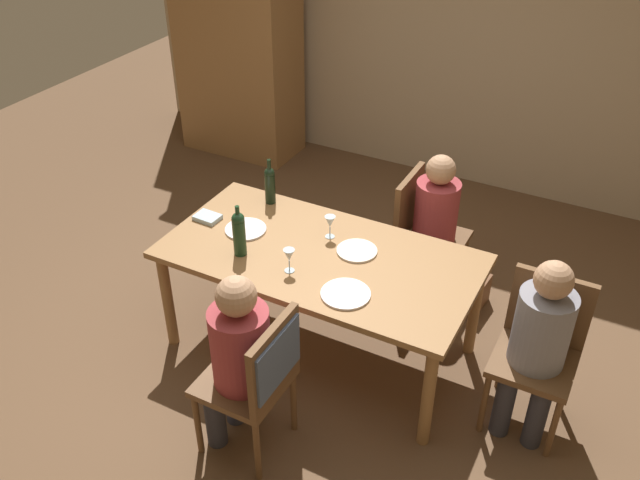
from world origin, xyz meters
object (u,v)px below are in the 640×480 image
Objects in this scene: chair_far_right at (422,228)px; person_woman_host at (539,339)px; dining_table at (320,264)px; chair_near at (262,371)px; wine_bottle_dark_red at (239,232)px; person_man_guest at (439,219)px; wine_glass_near_left at (330,222)px; dinner_plate_host at (246,229)px; person_man_bearded at (237,352)px; wine_glass_centre at (289,256)px; chair_right_end at (540,342)px; dinner_plate_guest_right at (357,251)px; armoire_cabinet at (238,40)px; handbag at (475,294)px; wine_bottle_tall_green at (270,184)px; dinner_plate_guest_left at (346,294)px.

chair_far_right is 0.82× the size of person_woman_host.
chair_near is at bearing -81.88° from dining_table.
wine_bottle_dark_red is at bearing 40.17° from chair_near.
person_man_guest reaches higher than wine_bottle_dark_red.
dinner_plate_host is (-0.50, -0.18, -0.10)m from wine_glass_near_left.
dinner_plate_host is at bearing -45.48° from chair_far_right.
person_man_bearded is (-0.15, 0.00, 0.07)m from chair_near.
wine_bottle_dark_red is 2.23× the size of wine_glass_centre.
chair_right_end reaches higher than wine_glass_near_left.
wine_glass_near_left is 0.55m from dinner_plate_host.
person_man_guest is at bearing 70.36° from dinner_plate_guest_right.
armoire_cabinet reaches higher than person_man_bearded.
person_man_bearded is at bearing 31.87° from person_woman_host.
wine_bottle_tall_green is at bearing -159.97° from handbag.
handbag is at bearing 42.25° from wine_bottle_dark_red.
wine_glass_centre is at bearing 8.39° from person_woman_host.
chair_far_right is at bearing 44.52° from dinner_plate_host.
wine_bottle_tall_green is 0.39m from dinner_plate_host.
chair_near is at bearing -72.48° from wine_glass_centre.
wine_glass_centre is 0.53× the size of handbag.
chair_far_right is 0.83× the size of person_man_guest.
dining_table is at bearing 3.75° from chair_right_end.
chair_right_end is at bearing -8.61° from wine_bottle_tall_green.
dinner_plate_guest_left is at bearing -36.64° from wine_bottle_tall_green.
armoire_cabinet is 4.09m from person_woman_host.
chair_far_right is at bearing -7.09° from chair_near.
chair_near is at bearing -60.70° from wine_bottle_tall_green.
dinner_plate_host is at bearing -170.95° from dinner_plate_guest_right.
dinner_plate_host is (0.04, -0.37, -0.13)m from wine_bottle_tall_green.
person_man_bearded is 3.58× the size of wine_bottle_tall_green.
dinner_plate_host is at bearing -146.75° from handbag.
armoire_cabinet is 7.79× the size of handbag.
wine_bottle_tall_green is 0.57m from wine_glass_near_left.
chair_right_end is 1.82m from wine_bottle_dark_red.
armoire_cabinet is 3.82m from chair_near.
dining_table is 0.53m from wine_bottle_dark_red.
dining_table is 0.24m from dinner_plate_guest_right.
armoire_cabinet is at bearing 136.58° from dinner_plate_guest_right.
dinner_plate_guest_left is at bearing -46.90° from armoire_cabinet.
wine_glass_centre is (1.97, -2.47, -0.24)m from armoire_cabinet.
person_woman_host is 1.96m from wine_bottle_tall_green.
person_man_bearded is at bearing -91.71° from dining_table.
handbag is (0.78, 0.87, -0.56)m from dining_table.
wine_bottle_dark_red is 0.35m from wine_glass_centre.
wine_glass_centre is at bearing -20.72° from chair_far_right.
wine_glass_near_left is at bearing 0.28° from person_man_bearded.
dinner_plate_host and dinner_plate_guest_right have the same top height.
wine_bottle_dark_red reaches higher than dining_table.
person_woman_host is (3.38, -2.26, -0.44)m from armoire_cabinet.
chair_near and chair_far_right have the same top height.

